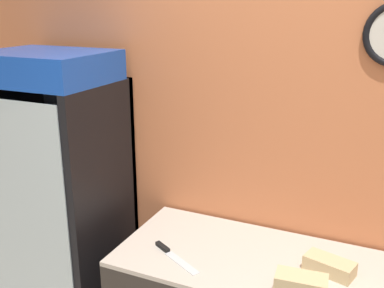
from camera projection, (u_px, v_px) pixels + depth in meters
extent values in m
cube|color=#D17547|center=(316.00, 159.00, 2.51)|extent=(5.20, 0.06, 2.70)
cube|color=#BCB2A3|center=(295.00, 270.00, 2.30)|extent=(1.89, 0.73, 0.02)
cube|color=black|center=(92.00, 196.00, 3.20)|extent=(0.73, 0.04, 1.74)
cube|color=black|center=(24.00, 204.00, 3.07)|extent=(0.05, 0.65, 1.74)
cube|color=black|center=(107.00, 224.00, 2.80)|extent=(0.05, 0.65, 1.74)
cube|color=white|center=(89.00, 198.00, 3.17)|extent=(0.63, 0.02, 1.64)
cube|color=silver|center=(27.00, 236.00, 2.65)|extent=(0.63, 0.01, 1.64)
cube|color=blue|center=(46.00, 67.00, 2.62)|extent=(0.73, 0.58, 0.18)
cube|color=silver|center=(66.00, 266.00, 3.03)|extent=(0.61, 0.53, 0.01)
cube|color=silver|center=(61.00, 213.00, 2.91)|extent=(0.61, 0.53, 0.01)
cube|color=silver|center=(56.00, 157.00, 2.80)|extent=(0.61, 0.53, 0.01)
cylinder|color=orange|center=(14.00, 265.00, 2.91)|extent=(0.06, 0.06, 0.14)
cylinder|color=orange|center=(12.00, 252.00, 2.88)|extent=(0.02, 0.02, 0.06)
cylinder|color=gold|center=(63.00, 281.00, 2.76)|extent=(0.06, 0.06, 0.12)
cylinder|color=gold|center=(62.00, 269.00, 2.73)|extent=(0.03, 0.03, 0.05)
cylinder|color=#5B2D19|center=(24.00, 267.00, 2.88)|extent=(0.06, 0.06, 0.15)
cylinder|color=#5B2D19|center=(22.00, 252.00, 2.84)|extent=(0.03, 0.03, 0.06)
cylinder|color=navy|center=(17.00, 155.00, 2.63)|extent=(0.08, 0.08, 0.13)
cylinder|color=navy|center=(15.00, 140.00, 2.60)|extent=(0.03, 0.03, 0.05)
cylinder|color=#5B2D19|center=(45.00, 272.00, 2.81)|extent=(0.07, 0.07, 0.15)
cylinder|color=#5B2D19|center=(43.00, 257.00, 2.78)|extent=(0.03, 0.03, 0.07)
cylinder|color=#B2BCCC|center=(48.00, 160.00, 2.53)|extent=(0.07, 0.07, 0.13)
cylinder|color=#B2BCCC|center=(46.00, 144.00, 2.50)|extent=(0.03, 0.03, 0.06)
cylinder|color=#2D6B38|center=(25.00, 212.00, 2.72)|extent=(0.06, 0.06, 0.18)
cylinder|color=#2D6B38|center=(23.00, 192.00, 2.68)|extent=(0.02, 0.02, 0.08)
cylinder|color=#72337F|center=(51.00, 220.00, 2.65)|extent=(0.07, 0.07, 0.15)
cylinder|color=#72337F|center=(50.00, 203.00, 2.62)|extent=(0.03, 0.03, 0.06)
cylinder|color=#B2BCCC|center=(37.00, 219.00, 2.70)|extent=(0.06, 0.06, 0.12)
cylinder|color=#B2BCCC|center=(36.00, 207.00, 2.67)|extent=(0.02, 0.02, 0.05)
cube|color=tan|center=(301.00, 283.00, 1.98)|extent=(0.24, 0.14, 0.07)
cube|color=tan|center=(329.00, 266.00, 2.24)|extent=(0.26, 0.18, 0.08)
cube|color=silver|center=(182.00, 263.00, 2.33)|extent=(0.24, 0.16, 0.00)
cube|color=black|center=(163.00, 247.00, 2.47)|extent=(0.11, 0.08, 0.02)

